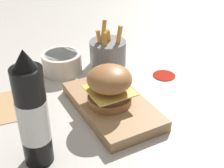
% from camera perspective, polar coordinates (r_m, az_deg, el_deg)
% --- Properties ---
extents(ground_plane, '(6.00, 6.00, 0.00)m').
position_cam_1_polar(ground_plane, '(0.75, -3.10, -8.40)').
color(ground_plane, '#B7B2A8').
extents(serving_board, '(0.29, 0.16, 0.03)m').
position_cam_1_polar(serving_board, '(0.81, 0.00, -3.93)').
color(serving_board, '#A37A51').
rests_on(serving_board, ground_plane).
extents(burger, '(0.11, 0.11, 0.10)m').
position_cam_1_polar(burger, '(0.77, -0.46, -0.24)').
color(burger, '#9E6638').
rests_on(burger, serving_board).
extents(ketchup_bottle, '(0.06, 0.06, 0.26)m').
position_cam_1_polar(ketchup_bottle, '(0.62, -14.26, -5.58)').
color(ketchup_bottle, black).
rests_on(ketchup_bottle, ground_plane).
extents(fries_basket, '(0.12, 0.12, 0.14)m').
position_cam_1_polar(fries_basket, '(1.02, -0.78, 5.78)').
color(fries_basket, slate).
rests_on(fries_basket, ground_plane).
extents(side_bowl, '(0.12, 0.12, 0.06)m').
position_cam_1_polar(side_bowl, '(0.99, -9.16, 3.94)').
color(side_bowl, silver).
rests_on(side_bowl, ground_plane).
extents(ketchup_puddle, '(0.07, 0.07, 0.00)m').
position_cam_1_polar(ketchup_puddle, '(0.98, 9.50, 1.60)').
color(ketchup_puddle, '#B21E14').
rests_on(ketchup_puddle, ground_plane).
extents(parchment_square, '(0.17, 0.17, 0.00)m').
position_cam_1_polar(parchment_square, '(0.87, -17.90, -3.73)').
color(parchment_square, tan).
rests_on(parchment_square, ground_plane).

